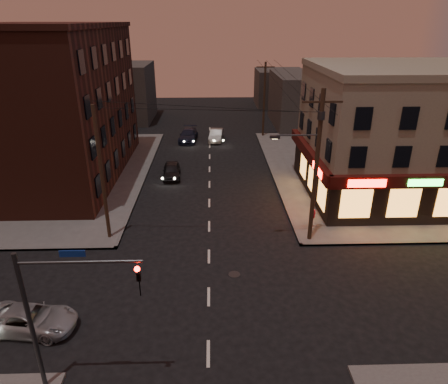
{
  "coord_description": "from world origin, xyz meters",
  "views": [
    {
      "loc": [
        0.29,
        -17.56,
        13.8
      ],
      "look_at": [
        1.04,
        6.86,
        3.2
      ],
      "focal_mm": 32.0,
      "sensor_mm": 36.0,
      "label": 1
    }
  ],
  "objects_px": {
    "sedan_near": "(172,171)",
    "fire_hydrant": "(314,213)",
    "sedan_mid": "(216,135)",
    "suv_cross": "(30,319)",
    "sedan_far": "(188,135)"
  },
  "relations": [
    {
      "from": "sedan_far",
      "to": "suv_cross",
      "type": "bearing_deg",
      "value": -95.87
    },
    {
      "from": "sedan_near",
      "to": "fire_hydrant",
      "type": "distance_m",
      "value": 14.53
    },
    {
      "from": "suv_cross",
      "to": "sedan_near",
      "type": "bearing_deg",
      "value": -6.84
    },
    {
      "from": "suv_cross",
      "to": "sedan_mid",
      "type": "xyz_separation_m",
      "value": [
        9.34,
        32.41,
        0.1
      ]
    },
    {
      "from": "sedan_near",
      "to": "sedan_mid",
      "type": "bearing_deg",
      "value": 66.78
    },
    {
      "from": "suv_cross",
      "to": "fire_hydrant",
      "type": "relative_size",
      "value": 6.4
    },
    {
      "from": "sedan_near",
      "to": "fire_hydrant",
      "type": "xyz_separation_m",
      "value": [
        11.36,
        -9.05,
        -0.16
      ]
    },
    {
      "from": "sedan_mid",
      "to": "fire_hydrant",
      "type": "relative_size",
      "value": 6.29
    },
    {
      "from": "sedan_mid",
      "to": "fire_hydrant",
      "type": "distance_m",
      "value": 22.48
    },
    {
      "from": "suv_cross",
      "to": "sedan_mid",
      "type": "height_order",
      "value": "sedan_mid"
    },
    {
      "from": "suv_cross",
      "to": "sedan_far",
      "type": "relative_size",
      "value": 0.89
    },
    {
      "from": "sedan_near",
      "to": "sedan_far",
      "type": "bearing_deg",
      "value": 82.01
    },
    {
      "from": "suv_cross",
      "to": "sedan_far",
      "type": "height_order",
      "value": "sedan_far"
    },
    {
      "from": "sedan_mid",
      "to": "sedan_far",
      "type": "height_order",
      "value": "sedan_far"
    },
    {
      "from": "sedan_far",
      "to": "fire_hydrant",
      "type": "xyz_separation_m",
      "value": [
        10.43,
        -21.41,
        -0.2
      ]
    }
  ]
}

